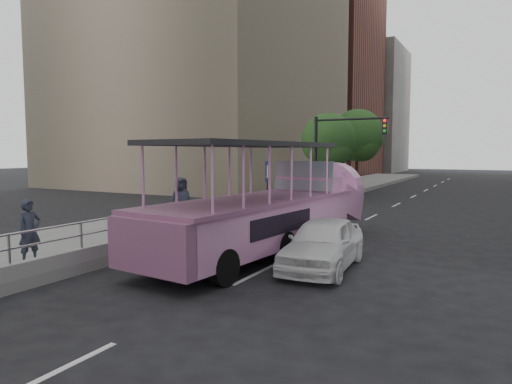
{
  "coord_description": "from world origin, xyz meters",
  "views": [
    {
      "loc": [
        6.59,
        -12.24,
        3.19
      ],
      "look_at": [
        -1.0,
        1.78,
        1.79
      ],
      "focal_mm": 32.0,
      "sensor_mm": 36.0,
      "label": 1
    }
  ],
  "objects": [
    {
      "name": "traffic_signal",
      "position": [
        -1.7,
        12.5,
        3.5
      ],
      "size": [
        4.2,
        0.32,
        5.2
      ],
      "color": "black",
      "rests_on": "ground"
    },
    {
      "name": "street_tree_far",
      "position": [
        -3.1,
        21.93,
        4.31
      ],
      "size": [
        3.97,
        3.97,
        6.45
      ],
      "color": "#312016",
      "rests_on": "ground"
    },
    {
      "name": "parking_sign",
      "position": [
        -2.63,
        5.86,
        1.75
      ],
      "size": [
        0.15,
        0.62,
        2.78
      ],
      "color": "black",
      "rests_on": "ground"
    },
    {
      "name": "kerb_wall",
      "position": [
        -3.12,
        2.0,
        0.48
      ],
      "size": [
        0.24,
        30.0,
        0.36
      ],
      "primitive_type": "cube",
      "color": "gray",
      "rests_on": "sidewalk"
    },
    {
      "name": "car",
      "position": [
        2.34,
        -0.53,
        0.7
      ],
      "size": [
        2.0,
        4.25,
        1.41
      ],
      "primitive_type": "imported",
      "rotation": [
        0.0,
        0.0,
        0.08
      ],
      "color": "white",
      "rests_on": "ground"
    },
    {
      "name": "midrise_brick",
      "position": [
        -18.0,
        48.0,
        13.0
      ],
      "size": [
        18.0,
        16.0,
        26.0
      ],
      "primitive_type": "cube",
      "color": "brown",
      "rests_on": "ground"
    },
    {
      "name": "street_tree_near",
      "position": [
        -3.3,
        15.93,
        3.82
      ],
      "size": [
        3.52,
        3.52,
        5.72
      ],
      "color": "#312016",
      "rests_on": "ground"
    },
    {
      "name": "midrise_stone_b",
      "position": [
        -16.0,
        64.0,
        10.0
      ],
      "size": [
        16.0,
        14.0,
        20.0
      ],
      "primitive_type": "cube",
      "color": "gray",
      "rests_on": "ground"
    },
    {
      "name": "duck_boat",
      "position": [
        0.09,
        0.88,
        1.3
      ],
      "size": [
        3.51,
        10.71,
        3.49
      ],
      "color": "black",
      "rests_on": "ground"
    },
    {
      "name": "guardrail",
      "position": [
        -3.12,
        2.0,
        1.14
      ],
      "size": [
        0.07,
        22.0,
        0.71
      ],
      "color": "silver",
      "rests_on": "kerb_wall"
    },
    {
      "name": "pedestrian_near",
      "position": [
        -4.12,
        -4.77,
        1.14
      ],
      "size": [
        0.44,
        0.64,
        1.68
      ],
      "primitive_type": "imported",
      "rotation": [
        0.0,
        0.0,
        1.51
      ],
      "color": "#282C3B",
      "rests_on": "sidewalk"
    },
    {
      "name": "sidewalk",
      "position": [
        -5.75,
        10.0,
        0.15
      ],
      "size": [
        5.5,
        80.0,
        0.3
      ],
      "primitive_type": "cube",
      "color": "gray",
      "rests_on": "ground"
    },
    {
      "name": "ground",
      "position": [
        0.0,
        0.0,
        0.0
      ],
      "size": [
        160.0,
        160.0,
        0.0
      ],
      "primitive_type": "plane",
      "color": "black"
    },
    {
      "name": "pedestrian_far",
      "position": [
        -4.45,
        1.97,
        1.26
      ],
      "size": [
        0.97,
        1.12,
        1.92
      ],
      "primitive_type": "imported",
      "rotation": [
        0.0,
        0.0,
        1.11
      ],
      "color": "#282C3B",
      "rests_on": "sidewalk"
    }
  ]
}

